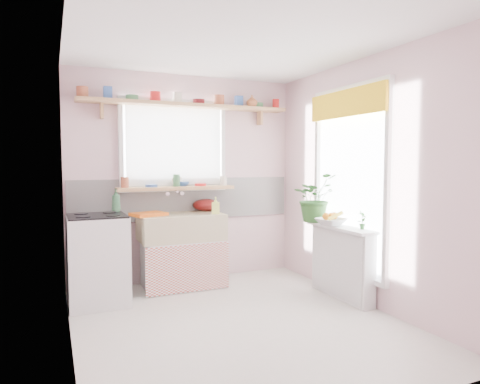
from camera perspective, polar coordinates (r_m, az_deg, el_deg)
name	(u,v)px	position (r m, az deg, el deg)	size (l,w,h in m)	color
room	(261,169)	(4.84, 2.80, 3.07)	(3.20, 3.20, 3.20)	silver
sink_unit	(181,250)	(5.05, -7.81, -7.65)	(0.95, 0.65, 1.11)	white
cooker	(98,259)	(4.64, -18.42, -8.51)	(0.58, 0.58, 0.93)	white
radiator_ledge	(342,261)	(4.74, 13.42, -8.94)	(0.22, 0.95, 0.78)	white
windowsill	(177,188)	(5.14, -8.46, 0.51)	(1.40, 0.22, 0.04)	tan
pine_shelf	(188,106)	(5.21, -6.92, 11.38)	(2.52, 0.24, 0.04)	tan
shelf_crockery	(186,99)	(5.21, -7.18, 12.20)	(2.47, 0.11, 0.12)	#A55133
sill_crockery	(176,182)	(5.14, -8.47, 1.36)	(1.35, 0.11, 0.12)	#A55133
dish_tray	(149,214)	(4.89, -12.07, -2.91)	(0.36, 0.27, 0.04)	orange
colander	(206,205)	(5.29, -4.57, -1.72)	(0.32, 0.32, 0.15)	#601010
jade_plant	(314,197)	(4.91, 9.90, -0.72)	(0.49, 0.43, 0.55)	#2C6127
fruit_bowl	(331,222)	(4.67, 12.04, -3.91)	(0.31, 0.31, 0.08)	silver
herb_pot	(362,220)	(4.46, 15.99, -3.60)	(0.10, 0.07, 0.19)	#2E6829
soap_bottle_sink	(216,205)	(4.97, -3.27, -1.79)	(0.09, 0.09, 0.20)	#E6F56D
sill_cup	(177,182)	(5.20, -8.42, 1.37)	(0.14, 0.14, 0.11)	silver
sill_bowl	(182,184)	(5.22, -7.78, 1.10)	(0.18, 0.18, 0.06)	#30579C
shelf_vase	(252,101)	(5.47, 1.60, 12.04)	(0.14, 0.14, 0.15)	#A45B32
cooker_bottle	(116,200)	(4.80, -16.21, -1.06)	(0.10, 0.10, 0.25)	#3B774C
fruit	(331,216)	(4.67, 12.07, -3.16)	(0.20, 0.14, 0.10)	orange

